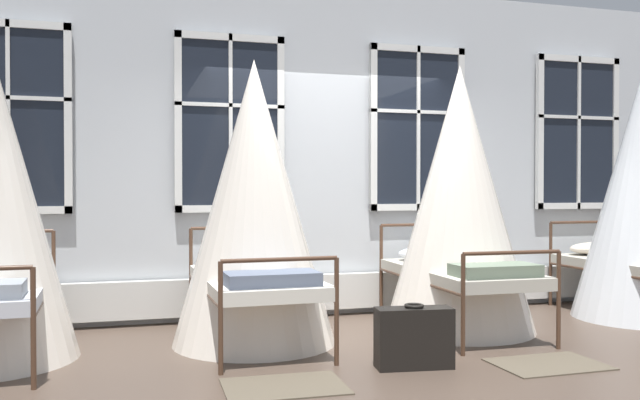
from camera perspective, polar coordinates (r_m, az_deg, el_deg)
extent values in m
plane|color=#4C3D33|center=(6.09, 3.54, -11.44)|extent=(19.27, 19.27, 0.00)
cube|color=silver|center=(7.05, 0.40, 4.23)|extent=(10.64, 0.10, 3.42)
cube|color=black|center=(6.74, -24.85, 6.38)|extent=(1.08, 0.02, 1.76)
cube|color=silver|center=(6.71, -24.81, -0.80)|extent=(1.08, 0.06, 0.07)
cube|color=silver|center=(6.87, -24.90, 13.39)|extent=(1.08, 0.06, 0.07)
cube|color=silver|center=(6.68, -20.53, 6.45)|extent=(0.07, 0.06, 1.76)
cube|color=silver|center=(6.74, -24.85, 6.38)|extent=(0.04, 0.06, 1.76)
cube|color=silver|center=(6.76, -24.86, 7.86)|extent=(1.08, 0.06, 0.04)
cube|color=black|center=(6.74, -7.59, 6.46)|extent=(1.08, 0.02, 1.76)
cube|color=silver|center=(6.71, -7.58, -0.72)|extent=(1.08, 0.06, 0.07)
cube|color=silver|center=(6.87, -7.61, 13.47)|extent=(1.08, 0.06, 0.07)
cube|color=silver|center=(6.68, -11.92, 6.49)|extent=(0.07, 0.06, 1.76)
cube|color=silver|center=(6.84, -3.36, 6.39)|extent=(0.07, 0.06, 1.76)
cube|color=silver|center=(6.74, -7.59, 6.46)|extent=(0.04, 0.06, 1.76)
cube|color=silver|center=(6.76, -7.60, 7.94)|extent=(1.08, 0.06, 0.04)
cube|color=black|center=(7.32, 8.26, 6.02)|extent=(1.08, 0.02, 1.76)
cube|color=silver|center=(7.29, 8.24, -0.60)|extent=(1.08, 0.06, 0.07)
cube|color=silver|center=(7.44, 8.27, 12.50)|extent=(1.08, 0.06, 0.07)
cube|color=silver|center=(7.12, 4.52, 6.16)|extent=(0.07, 0.06, 1.76)
cube|color=silver|center=(7.54, 11.79, 5.86)|extent=(0.07, 0.06, 1.76)
cube|color=silver|center=(7.32, 8.26, 6.02)|extent=(0.04, 0.06, 1.76)
cube|color=silver|center=(7.33, 8.26, 7.39)|extent=(1.08, 0.06, 0.04)
cube|color=black|center=(8.35, 20.98, 5.33)|extent=(1.08, 0.02, 1.76)
cube|color=silver|center=(8.33, 20.94, -0.46)|extent=(1.08, 0.06, 0.07)
cube|color=silver|center=(8.46, 21.01, 11.04)|extent=(1.08, 0.06, 0.07)
cube|color=silver|center=(8.05, 18.09, 5.51)|extent=(0.07, 0.06, 1.76)
cube|color=silver|center=(8.66, 23.66, 5.16)|extent=(0.07, 0.06, 1.76)
cube|color=silver|center=(8.35, 20.98, 5.33)|extent=(0.04, 0.06, 1.76)
cube|color=silver|center=(8.36, 20.98, 6.53)|extent=(1.08, 0.06, 0.04)
cube|color=silver|center=(6.99, 0.71, -7.75)|extent=(6.63, 0.10, 0.36)
cylinder|color=#4C3323|center=(6.60, -21.60, -6.46)|extent=(0.04, 0.04, 0.93)
cylinder|color=#4C3323|center=(4.83, -23.09, -9.96)|extent=(0.04, 0.04, 0.80)
cylinder|color=#4C3323|center=(5.70, -22.23, -7.53)|extent=(0.08, 1.81, 0.03)
cylinder|color=#4C3323|center=(6.60, -25.35, -2.43)|extent=(0.86, 0.05, 0.03)
cylinder|color=#4C3323|center=(6.60, -10.86, -6.40)|extent=(0.04, 0.04, 0.93)
cylinder|color=#4C3323|center=(6.75, -3.56, -6.23)|extent=(0.04, 0.04, 0.93)
cylinder|color=#4C3323|center=(4.84, -8.41, -9.86)|extent=(0.04, 0.04, 0.80)
cylinder|color=#4C3323|center=(5.04, 1.41, -9.42)|extent=(0.04, 0.04, 0.80)
cylinder|color=#4C3323|center=(5.71, -9.83, -7.46)|extent=(0.07, 1.81, 0.03)
cylinder|color=#4C3323|center=(5.89, -1.44, -7.20)|extent=(0.07, 1.81, 0.03)
cylinder|color=#4C3323|center=(6.62, -7.18, -2.34)|extent=(0.86, 0.05, 0.03)
cylinder|color=#4C3323|center=(4.87, -3.40, -5.05)|extent=(0.86, 0.05, 0.03)
cube|color=silver|center=(5.78, -5.57, -6.83)|extent=(0.91, 1.85, 0.11)
ellipsoid|color=silver|center=(6.41, -6.79, -4.96)|extent=(0.67, 0.41, 0.14)
cube|color=slate|center=(5.14, -4.10, -6.64)|extent=(0.71, 0.37, 0.10)
cone|color=silver|center=(5.72, -5.59, -0.12)|extent=(1.38, 1.38, 2.40)
cylinder|color=#4C3323|center=(7.07, 5.20, -5.91)|extent=(0.04, 0.04, 0.93)
cylinder|color=#4C3323|center=(7.41, 11.46, -5.60)|extent=(0.04, 0.04, 0.93)
cylinder|color=#4C3323|center=(5.44, 12.01, -8.68)|extent=(0.04, 0.04, 0.80)
cylinder|color=#4C3323|center=(5.88, 19.54, -7.99)|extent=(0.04, 0.04, 0.80)
cylinder|color=#4C3323|center=(6.24, 8.15, -6.75)|extent=(0.06, 1.81, 0.03)
cylinder|color=#4C3323|center=(6.62, 15.02, -6.32)|extent=(0.06, 1.81, 0.03)
cylinder|color=#4C3323|center=(7.19, 8.41, -2.09)|extent=(0.86, 0.04, 0.03)
cylinder|color=#4C3323|center=(5.60, 15.94, -4.30)|extent=(0.86, 0.04, 0.03)
cube|color=#B7B2A3|center=(6.41, 11.69, -6.07)|extent=(0.90, 1.84, 0.11)
ellipsoid|color=silver|center=(6.99, 9.20, -4.47)|extent=(0.66, 0.41, 0.14)
cube|color=slate|center=(5.84, 14.60, -5.76)|extent=(0.71, 0.37, 0.10)
cone|color=silver|center=(6.36, 11.71, 0.19)|extent=(1.38, 1.38, 2.45)
cylinder|color=#4C3323|center=(8.02, 18.93, -5.14)|extent=(0.04, 0.04, 0.93)
cylinder|color=#4C3323|center=(8.55, 23.60, -4.79)|extent=(0.04, 0.04, 0.93)
cylinder|color=#4C3323|center=(7.31, 23.14, -5.68)|extent=(0.06, 1.81, 0.03)
cylinder|color=#4C3323|center=(8.24, 21.36, -1.76)|extent=(0.86, 0.05, 0.03)
ellipsoid|color=beige|center=(8.08, 22.41, -3.81)|extent=(0.66, 0.41, 0.14)
cube|color=brown|center=(4.61, -3.03, -15.46)|extent=(0.82, 0.58, 0.01)
cube|color=brown|center=(5.41, 18.76, -13.01)|extent=(0.81, 0.57, 0.01)
cube|color=black|center=(5.05, 7.96, -11.47)|extent=(0.58, 0.27, 0.44)
cube|color=tan|center=(5.15, 7.60, -11.23)|extent=(0.50, 0.07, 0.03)
torus|color=black|center=(5.01, 7.96, -8.85)|extent=(0.16, 0.16, 0.02)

